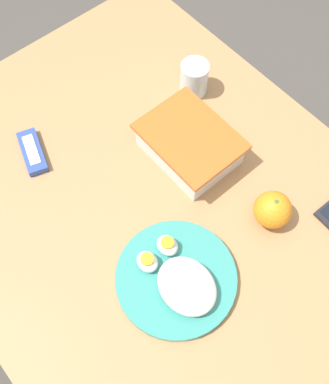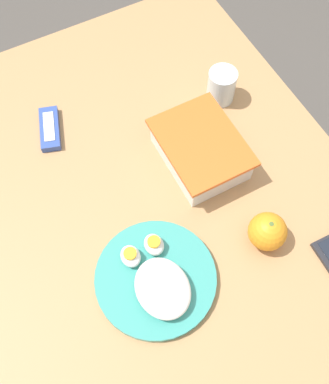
% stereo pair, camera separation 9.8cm
% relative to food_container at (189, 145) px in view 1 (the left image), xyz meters
% --- Properties ---
extents(ground_plane, '(10.00, 10.00, 0.00)m').
position_rel_food_container_xyz_m(ground_plane, '(0.09, -0.14, -0.78)').
color(ground_plane, '#4C4742').
extents(table, '(1.25, 0.90, 0.75)m').
position_rel_food_container_xyz_m(table, '(0.09, -0.14, -0.11)').
color(table, '#AD7F51').
rests_on(table, ground_plane).
extents(food_container, '(0.22, 0.17, 0.08)m').
position_rel_food_container_xyz_m(food_container, '(0.00, 0.00, 0.00)').
color(food_container, white).
rests_on(food_container, table).
extents(orange_fruit, '(0.08, 0.08, 0.08)m').
position_rel_food_container_xyz_m(orange_fruit, '(0.24, 0.02, 0.01)').
color(orange_fruit, orange).
rests_on(orange_fruit, table).
extents(rice_plate, '(0.25, 0.25, 0.06)m').
position_rel_food_container_xyz_m(rice_plate, '(0.22, -0.22, -0.01)').
color(rice_plate, teal).
rests_on(rice_plate, table).
extents(candy_bar, '(0.13, 0.08, 0.02)m').
position_rel_food_container_xyz_m(candy_bar, '(-0.24, -0.28, -0.02)').
color(candy_bar, '#334C9E').
rests_on(candy_bar, table).
extents(drinking_glass, '(0.07, 0.07, 0.09)m').
position_rel_food_container_xyz_m(drinking_glass, '(-0.13, 0.14, 0.01)').
color(drinking_glass, silver).
rests_on(drinking_glass, table).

